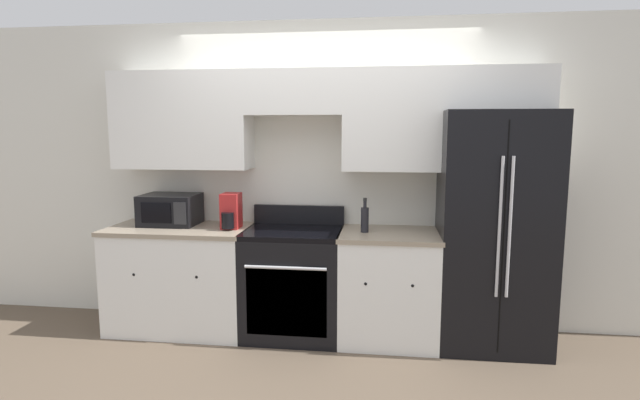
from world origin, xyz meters
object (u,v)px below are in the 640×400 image
(refrigerator, at_px, (492,229))
(microwave, at_px, (170,209))
(bottle, at_px, (365,219))
(oven_range, at_px, (293,282))

(refrigerator, relative_size, microwave, 3.94)
(refrigerator, height_order, microwave, refrigerator)
(refrigerator, relative_size, bottle, 6.68)
(bottle, bearing_deg, microwave, 176.16)
(oven_range, height_order, microwave, microwave)
(refrigerator, bearing_deg, microwave, 179.33)
(microwave, bearing_deg, refrigerator, -0.67)
(bottle, bearing_deg, oven_range, 178.55)
(microwave, xyz_separation_m, bottle, (1.67, -0.11, -0.02))
(refrigerator, bearing_deg, bottle, -175.37)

